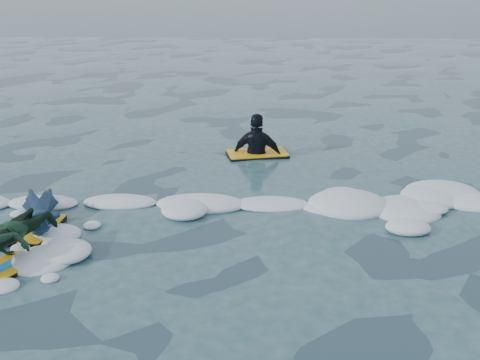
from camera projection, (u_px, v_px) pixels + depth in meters
name	position (u px, v px, depth m)	size (l,w,h in m)	color
ground	(140.00, 249.00, 7.65)	(120.00, 120.00, 0.00)	#173238
foam_band	(154.00, 216.00, 8.62)	(12.00, 3.10, 0.30)	white
prone_woman_unit	(40.00, 213.00, 8.26)	(0.95, 1.50, 0.36)	black
prone_child_unit	(11.00, 243.00, 7.22)	(1.04, 1.43, 0.51)	black
waiting_rider_unit	(257.00, 157.00, 11.18)	(1.22, 0.84, 1.66)	black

